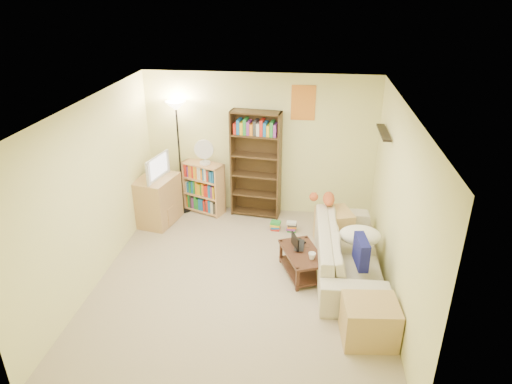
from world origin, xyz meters
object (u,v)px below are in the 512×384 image
television (154,167)px  short_bookshelf (204,188)px  tall_bookshelf (256,162)px  mug (312,256)px  floor_lamp (177,125)px  side_table (334,227)px  desk_fan (204,152)px  laptop (303,246)px  end_cabinet (369,321)px  coffee_table (302,260)px  sofa (348,251)px  tabby_cat (326,198)px  tv_stand (158,200)px

television → short_bookshelf: 1.02m
tall_bookshelf → mug: bearing=-55.7°
floor_lamp → side_table: floor_lamp is taller
desk_fan → side_table: 2.55m
short_bookshelf → laptop: bearing=-19.7°
tall_bookshelf → end_cabinet: size_ratio=3.06×
coffee_table → television: 2.95m
tall_bookshelf → floor_lamp: bearing=-173.2°
mug → television: 3.10m
floor_lamp → side_table: (2.70, -0.86, -1.33)m
television → desk_fan: size_ratio=1.58×
sofa → tabby_cat: (-0.32, 0.85, 0.41)m
sofa → tv_stand: (-3.18, 1.12, 0.09)m
tabby_cat → television: television is taller
desk_fan → side_table: bearing=-20.0°
laptop → side_table: (0.47, 0.77, -0.09)m
tabby_cat → tv_stand: bearing=174.6°
laptop → floor_lamp: size_ratio=0.17×
sofa → television: 3.44m
coffee_table → laptop: size_ratio=2.79×
coffee_table → desk_fan: desk_fan is taller
sofa → television: bearing=68.7°
mug → tv_stand: (-2.67, 1.46, -0.00)m
tabby_cat → television: size_ratio=0.73×
laptop → mug: (0.13, -0.31, 0.04)m
sofa → side_table: 0.76m
tv_stand → tall_bookshelf: 1.82m
tabby_cat → desk_fan: size_ratio=1.15×
sofa → desk_fan: desk_fan is taller
tv_stand → television: 0.62m
laptop → tv_stand: tv_stand is taller
tabby_cat → floor_lamp: (-2.56, 0.75, 0.88)m
laptop → television: size_ratio=0.48×
short_bookshelf → tall_bookshelf: bearing=22.2°
laptop → floor_lamp: 3.03m
mug → tall_bookshelf: (-1.01, 1.94, 0.59)m
sofa → television: television is taller
tv_stand → television: (0.00, -0.00, 0.62)m
television → end_cabinet: 4.27m
sofa → tv_stand: bearing=68.7°
sofa → side_table: bearing=11.2°
coffee_table → mug: size_ratio=6.42×
short_bookshelf → side_table: size_ratio=1.63×
side_table → tall_bookshelf: bearing=147.4°
television → sofa: bearing=-97.4°
sofa → side_table: sofa is taller
side_table → end_cabinet: size_ratio=0.93×
tall_bookshelf → end_cabinet: (1.70, -3.01, -0.75)m
tall_bookshelf → desk_fan: tall_bookshelf is taller
coffee_table → tall_bookshelf: (-0.88, 1.78, 0.78)m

